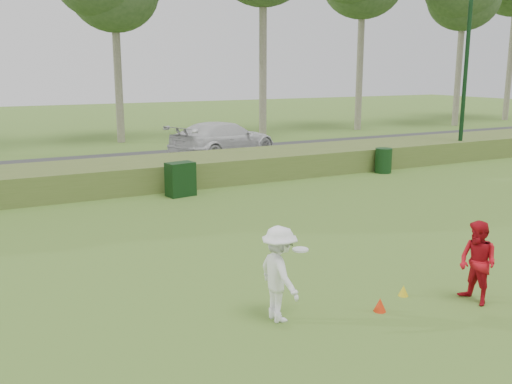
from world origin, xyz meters
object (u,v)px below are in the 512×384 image
player_red (478,263)px  car_right (224,139)px  cone_orange (380,305)px  cone_yellow (403,291)px  trash_bin (383,161)px  lamp_post (469,33)px  utility_cabinet (181,179)px  player_white (279,274)px

player_red → car_right: size_ratio=0.27×
cone_orange → cone_yellow: size_ratio=1.18×
player_red → cone_orange: bearing=-104.1°
player_red → car_right: car_right is taller
player_red → trash_bin: (6.97, 10.95, -0.26)m
cone_yellow → lamp_post: bearing=40.2°
player_red → utility_cabinet: (-1.70, 10.68, -0.19)m
trash_bin → car_right: size_ratio=0.18×
cone_yellow → utility_cabinet: size_ratio=0.18×
lamp_post → car_right: 11.77m
lamp_post → cone_yellow: bearing=-139.8°
player_red → utility_cabinet: size_ratio=1.35×
trash_bin → lamp_post: bearing=9.5°
cone_yellow → utility_cabinet: 9.90m
lamp_post → player_white: bearing=-145.2°
trash_bin → utility_cabinet: bearing=-178.2°
lamp_post → trash_bin: (-5.08, -0.85, -5.10)m
cone_orange → utility_cabinet: size_ratio=0.22×
player_red → utility_cabinet: 10.82m
lamp_post → car_right: size_ratio=1.46×
utility_cabinet → cone_yellow: bearing=-95.7°
trash_bin → car_right: (-4.06, 6.55, 0.38)m
car_right → cone_yellow: bearing=146.7°
cone_orange → cone_yellow: 0.90m
player_white → utility_cabinet: bearing=-10.0°
cone_yellow → car_right: bearing=77.1°
lamp_post → player_red: bearing=-135.6°
player_white → car_right: bearing=-20.8°
player_white → cone_yellow: size_ratio=7.89×
lamp_post → utility_cabinet: lamp_post is taller
player_white → trash_bin: 14.43m
player_red → trash_bin: 12.98m
player_red → player_white: bearing=-104.9°
utility_cabinet → lamp_post: bearing=-5.5°
trash_bin → player_red: bearing=-122.5°
cone_yellow → player_white: bearing=176.0°
lamp_post → trash_bin: 7.25m
player_red → cone_yellow: bearing=-130.4°
player_white → utility_cabinet: size_ratio=1.45×
player_white → cone_orange: bearing=-106.5°
lamp_post → cone_yellow: lamp_post is taller
cone_orange → car_right: bearing=74.7°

